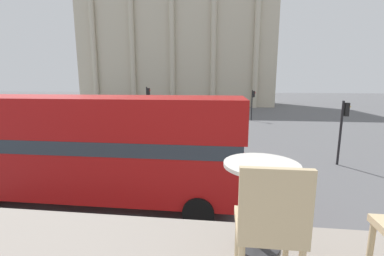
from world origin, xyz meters
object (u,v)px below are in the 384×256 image
at_px(traffic_light_far, 253,101).
at_px(traffic_light_near, 343,123).
at_px(traffic_light_mid, 148,102).
at_px(pedestrian_red, 148,118).
at_px(cafe_chair_0, 270,224).
at_px(double_decker_bus, 92,145).
at_px(cafe_dining_table, 260,186).
at_px(pedestrian_blue, 146,108).
at_px(plaza_building_left, 178,47).

bearing_deg(traffic_light_far, traffic_light_near, -79.55).
xyz_separation_m(traffic_light_mid, pedestrian_red, (-0.21, 0.66, -1.58)).
bearing_deg(cafe_chair_0, traffic_light_mid, 104.03).
distance_m(double_decker_bus, cafe_dining_table, 8.17).
bearing_deg(pedestrian_blue, pedestrian_red, -172.91).
relative_size(traffic_light_near, traffic_light_far, 1.00).
bearing_deg(double_decker_bus, plaza_building_left, 88.89).
height_order(cafe_chair_0, pedestrian_blue, cafe_chair_0).
bearing_deg(pedestrian_red, pedestrian_blue, -82.54).
relative_size(double_decker_bus, traffic_light_near, 3.11).
relative_size(double_decker_bus, cafe_chair_0, 11.71).
xyz_separation_m(cafe_dining_table, plaza_building_left, (-8.91, 48.72, 7.41)).
xyz_separation_m(plaza_building_left, traffic_light_mid, (1.83, -27.86, -8.44)).
bearing_deg(traffic_light_far, traffic_light_mid, -146.54).
bearing_deg(pedestrian_red, traffic_light_mid, 96.62).
relative_size(plaza_building_left, pedestrian_blue, 19.60).
xyz_separation_m(cafe_chair_0, pedestrian_blue, (-9.96, 30.18, -2.51)).
distance_m(double_decker_bus, traffic_light_mid, 14.65).
xyz_separation_m(double_decker_bus, plaza_building_left, (-4.01, 42.33, 8.81)).
relative_size(cafe_chair_0, pedestrian_red, 0.54).
bearing_deg(traffic_light_far, pedestrian_red, -149.69).
bearing_deg(plaza_building_left, pedestrian_red, -86.59).
bearing_deg(traffic_light_mid, double_decker_bus, -81.42).
bearing_deg(cafe_dining_table, double_decker_bus, 127.51).
bearing_deg(double_decker_bus, traffic_light_near, 20.94).
distance_m(traffic_light_near, traffic_light_mid, 15.76).
relative_size(cafe_dining_table, traffic_light_near, 0.21).
height_order(cafe_chair_0, traffic_light_near, cafe_chair_0).
height_order(cafe_chair_0, traffic_light_mid, cafe_chair_0).
distance_m(cafe_dining_table, plaza_building_left, 50.07).
xyz_separation_m(double_decker_bus, traffic_light_far, (8.00, 21.21, 0.09)).
bearing_deg(traffic_light_near, traffic_light_mid, 145.94).
xyz_separation_m(traffic_light_near, pedestrian_blue, (-15.95, 17.62, -1.20)).
bearing_deg(traffic_light_mid, pedestrian_red, 107.45).
relative_size(double_decker_bus, pedestrian_red, 6.37).
relative_size(plaza_building_left, traffic_light_near, 10.35).
bearing_deg(pedestrian_blue, cafe_dining_table, -172.61).
relative_size(traffic_light_near, pedestrian_blue, 1.89).
xyz_separation_m(double_decker_bus, cafe_dining_table, (4.90, -6.38, 1.41)).
relative_size(traffic_light_mid, traffic_light_far, 1.13).
height_order(double_decker_bus, cafe_chair_0, cafe_chair_0).
relative_size(plaza_building_left, pedestrian_red, 21.19).
distance_m(double_decker_bus, traffic_light_near, 12.25).
xyz_separation_m(cafe_chair_0, plaza_building_left, (-8.89, 49.25, 7.43)).
relative_size(cafe_dining_table, pedestrian_blue, 0.40).
distance_m(cafe_dining_table, pedestrian_blue, 31.39).
relative_size(traffic_light_far, pedestrian_blue, 1.90).
distance_m(traffic_light_far, pedestrian_red, 12.11).
bearing_deg(pedestrian_red, traffic_light_far, -160.52).
distance_m(cafe_chair_0, traffic_light_far, 28.33).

